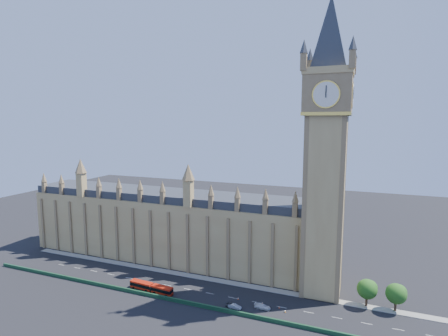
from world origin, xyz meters
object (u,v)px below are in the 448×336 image
(red_bus, at_px, (151,288))
(car_grey, at_px, (232,305))
(car_white, at_px, (262,307))
(car_silver, at_px, (235,307))

(red_bus, height_order, car_grey, red_bus)
(car_grey, relative_size, car_white, 0.81)
(red_bus, relative_size, car_grey, 4.05)
(car_grey, height_order, car_silver, car_grey)
(car_grey, distance_m, car_white, 9.17)
(red_bus, relative_size, car_silver, 4.09)
(red_bus, distance_m, car_silver, 29.49)
(car_grey, distance_m, car_silver, 1.03)
(car_white, bearing_deg, red_bus, 96.85)
(red_bus, bearing_deg, car_silver, 3.99)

